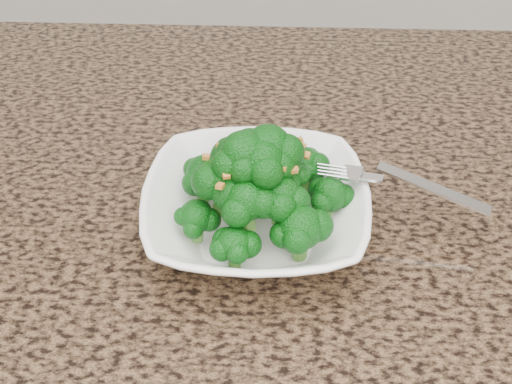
# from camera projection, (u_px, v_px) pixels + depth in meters

# --- Properties ---
(granite_counter) EXTENTS (1.64, 1.04, 0.03)m
(granite_counter) POSITION_uv_depth(u_px,v_px,m) (125.00, 284.00, 0.60)
(granite_counter) COLOR brown
(granite_counter) RESTS_ON cabinet
(bowl) EXTENTS (0.22, 0.22, 0.05)m
(bowl) POSITION_uv_depth(u_px,v_px,m) (256.00, 210.00, 0.62)
(bowl) COLOR white
(bowl) RESTS_ON granite_counter
(broccoli_pile) EXTENTS (0.19, 0.19, 0.08)m
(broccoli_pile) POSITION_uv_depth(u_px,v_px,m) (256.00, 157.00, 0.58)
(broccoli_pile) COLOR #09510C
(broccoli_pile) RESTS_ON bowl
(garlic_topping) EXTENTS (0.11, 0.11, 0.01)m
(garlic_topping) POSITION_uv_depth(u_px,v_px,m) (256.00, 119.00, 0.55)
(garlic_topping) COLOR orange
(garlic_topping) RESTS_ON broccoli_pile
(fork) EXTENTS (0.18, 0.09, 0.01)m
(fork) POSITION_uv_depth(u_px,v_px,m) (376.00, 178.00, 0.61)
(fork) COLOR silver
(fork) RESTS_ON bowl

